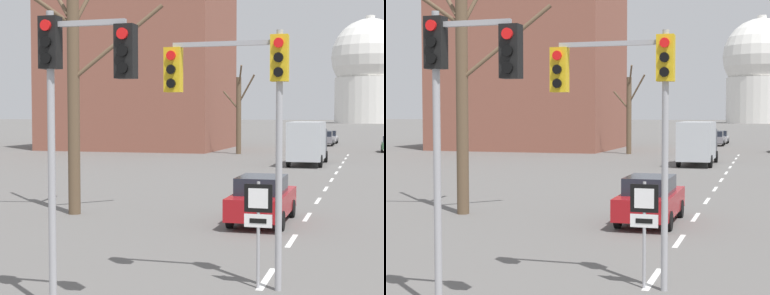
% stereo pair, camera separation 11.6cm
% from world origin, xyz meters
% --- Properties ---
extents(lane_stripe_1, '(0.16, 2.00, 0.01)m').
position_xyz_m(lane_stripe_1, '(0.00, 7.08, 0.00)').
color(lane_stripe_1, silver).
rests_on(lane_stripe_1, ground_plane).
extents(lane_stripe_2, '(0.16, 2.00, 0.01)m').
position_xyz_m(lane_stripe_2, '(0.00, 11.58, 0.00)').
color(lane_stripe_2, silver).
rests_on(lane_stripe_2, ground_plane).
extents(lane_stripe_3, '(0.16, 2.00, 0.01)m').
position_xyz_m(lane_stripe_3, '(0.00, 16.08, 0.00)').
color(lane_stripe_3, silver).
rests_on(lane_stripe_3, ground_plane).
extents(lane_stripe_4, '(0.16, 2.00, 0.01)m').
position_xyz_m(lane_stripe_4, '(0.00, 20.58, 0.00)').
color(lane_stripe_4, silver).
rests_on(lane_stripe_4, ground_plane).
extents(lane_stripe_5, '(0.16, 2.00, 0.01)m').
position_xyz_m(lane_stripe_5, '(0.00, 25.08, 0.00)').
color(lane_stripe_5, silver).
rests_on(lane_stripe_5, ground_plane).
extents(lane_stripe_6, '(0.16, 2.00, 0.01)m').
position_xyz_m(lane_stripe_6, '(0.00, 29.58, 0.00)').
color(lane_stripe_6, silver).
rests_on(lane_stripe_6, ground_plane).
extents(lane_stripe_7, '(0.16, 2.00, 0.01)m').
position_xyz_m(lane_stripe_7, '(0.00, 34.08, 0.00)').
color(lane_stripe_7, silver).
rests_on(lane_stripe_7, ground_plane).
extents(lane_stripe_8, '(0.16, 2.00, 0.01)m').
position_xyz_m(lane_stripe_8, '(0.00, 38.58, 0.00)').
color(lane_stripe_8, silver).
rests_on(lane_stripe_8, ground_plane).
extents(lane_stripe_9, '(0.16, 2.00, 0.01)m').
position_xyz_m(lane_stripe_9, '(0.00, 43.08, 0.00)').
color(lane_stripe_9, silver).
rests_on(lane_stripe_9, ground_plane).
extents(lane_stripe_10, '(0.16, 2.00, 0.01)m').
position_xyz_m(lane_stripe_10, '(0.00, 47.58, 0.00)').
color(lane_stripe_10, silver).
rests_on(lane_stripe_10, ground_plane).
extents(lane_stripe_11, '(0.16, 2.00, 0.01)m').
position_xyz_m(lane_stripe_11, '(0.00, 52.08, 0.00)').
color(lane_stripe_11, silver).
rests_on(lane_stripe_11, ground_plane).
extents(traffic_signal_centre_tall, '(2.66, 0.34, 5.44)m').
position_xyz_m(traffic_signal_centre_tall, '(-0.40, 6.20, 4.14)').
color(traffic_signal_centre_tall, '#9E9EA3').
rests_on(traffic_signal_centre_tall, ground_plane).
extents(traffic_signal_near_left, '(1.85, 0.34, 5.60)m').
position_xyz_m(traffic_signal_near_left, '(-2.98, 3.64, 4.24)').
color(traffic_signal_near_left, '#9E9EA3').
rests_on(traffic_signal_near_left, ground_plane).
extents(route_sign_post, '(0.60, 0.08, 2.28)m').
position_xyz_m(route_sign_post, '(-0.05, 6.26, 1.54)').
color(route_sign_post, '#9E9EA3').
rests_on(route_sign_post, ground_plane).
extents(sedan_near_right, '(1.85, 4.45, 1.61)m').
position_xyz_m(sedan_near_right, '(-1.35, 14.44, 0.82)').
color(sedan_near_right, maroon).
rests_on(sedan_near_right, ground_plane).
extents(sedan_mid_centre, '(1.94, 4.58, 1.64)m').
position_xyz_m(sedan_mid_centre, '(-3.11, 50.83, 0.84)').
color(sedan_mid_centre, silver).
rests_on(sedan_mid_centre, ground_plane).
extents(sedan_far_left, '(1.93, 4.03, 1.70)m').
position_xyz_m(sedan_far_left, '(-3.25, 68.97, 0.87)').
color(sedan_far_left, slate).
rests_on(sedan_far_left, ground_plane).
extents(sedan_far_right, '(1.79, 3.88, 1.61)m').
position_xyz_m(sedan_far_right, '(-3.07, 75.04, 0.81)').
color(sedan_far_right, '#B7B7BC').
rests_on(sedan_far_right, ground_plane).
extents(delivery_truck, '(2.44, 7.20, 3.14)m').
position_xyz_m(delivery_truck, '(-2.38, 39.97, 1.70)').
color(delivery_truck, '#333842').
rests_on(delivery_truck, ground_plane).
extents(bare_tree_left_near, '(3.10, 1.44, 8.15)m').
position_xyz_m(bare_tree_left_near, '(-9.80, 51.05, 3.83)').
color(bare_tree_left_near, brown).
rests_on(bare_tree_left_near, ground_plane).
extents(bare_tree_left_far, '(5.53, 3.07, 9.24)m').
position_xyz_m(bare_tree_left_far, '(-8.37, 14.49, 4.81)').
color(bare_tree_left_far, brown).
rests_on(bare_tree_left_far, ground_plane).
extents(capitol_dome, '(30.27, 30.27, 42.75)m').
position_xyz_m(capitol_dome, '(0.00, 259.32, 20.82)').
color(capitol_dome, silver).
rests_on(capitol_dome, ground_plane).
extents(apartment_block_left, '(18.00, 14.00, 18.13)m').
position_xyz_m(apartment_block_left, '(-21.90, 57.52, 9.06)').
color(apartment_block_left, brown).
rests_on(apartment_block_left, ground_plane).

